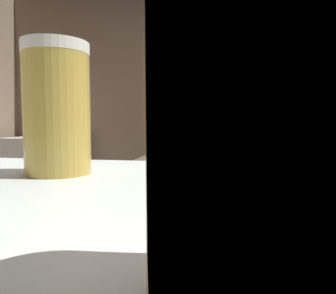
{
  "coord_description": "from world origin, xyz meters",
  "views": [
    {
      "loc": [
        -0.16,
        -1.27,
        1.13
      ],
      "look_at": [
        -0.25,
        -0.75,
        1.09
      ],
      "focal_mm": 34.22,
      "sensor_mm": 36.0,
      "label": 1
    }
  ],
  "objects_px": {
    "bottle_vinegar": "(278,110)",
    "mixing_bowl": "(231,155)",
    "chefs_knife": "(304,162)",
    "pint_glass_near": "(57,109)",
    "mini_fridge": "(43,184)",
    "bartender": "(261,153)",
    "bottle_soy": "(257,110)",
    "bottle_hot_sauce": "(231,108)",
    "bottle_olive_oil": "(265,109)",
    "pint_glass_far": "(253,78)"
  },
  "relations": [
    {
      "from": "mixing_bowl",
      "to": "chefs_knife",
      "type": "distance_m",
      "value": 0.41
    },
    {
      "from": "bartender",
      "to": "pint_glass_near",
      "type": "bearing_deg",
      "value": 160.36
    },
    {
      "from": "pint_glass_near",
      "to": "bottle_soy",
      "type": "distance_m",
      "value": 2.84
    },
    {
      "from": "pint_glass_far",
      "to": "bottle_hot_sauce",
      "type": "bearing_deg",
      "value": 88.96
    },
    {
      "from": "bottle_soy",
      "to": "bottle_olive_oil",
      "type": "height_order",
      "value": "bottle_olive_oil"
    },
    {
      "from": "bottle_hot_sauce",
      "to": "bottle_vinegar",
      "type": "height_order",
      "value": "bottle_hot_sauce"
    },
    {
      "from": "pint_glass_far",
      "to": "bottle_hot_sauce",
      "type": "distance_m",
      "value": 3.06
    },
    {
      "from": "pint_glass_far",
      "to": "bottle_vinegar",
      "type": "relative_size",
      "value": 0.88
    },
    {
      "from": "pint_glass_far",
      "to": "bottle_soy",
      "type": "relative_size",
      "value": 0.84
    },
    {
      "from": "chefs_knife",
      "to": "bottle_olive_oil",
      "type": "relative_size",
      "value": 1.2
    },
    {
      "from": "chefs_knife",
      "to": "bottle_vinegar",
      "type": "bearing_deg",
      "value": 76.57
    },
    {
      "from": "bartender",
      "to": "mixing_bowl",
      "type": "distance_m",
      "value": 0.53
    },
    {
      "from": "bottle_soy",
      "to": "mixing_bowl",
      "type": "bearing_deg",
      "value": -102.72
    },
    {
      "from": "mini_fridge",
      "to": "bottle_hot_sauce",
      "type": "bearing_deg",
      "value": 4.52
    },
    {
      "from": "mini_fridge",
      "to": "bottle_soy",
      "type": "distance_m",
      "value": 2.29
    },
    {
      "from": "mini_fridge",
      "to": "pint_glass_near",
      "type": "xyz_separation_m",
      "value": [
        1.66,
        -2.67,
        0.66
      ]
    },
    {
      "from": "bottle_olive_oil",
      "to": "bottle_vinegar",
      "type": "xyz_separation_m",
      "value": [
        0.11,
        -0.1,
        -0.01
      ]
    },
    {
      "from": "mini_fridge",
      "to": "bottle_hot_sauce",
      "type": "relative_size",
      "value": 4.58
    },
    {
      "from": "pint_glass_far",
      "to": "bottle_vinegar",
      "type": "bearing_deg",
      "value": 80.9
    },
    {
      "from": "mini_fridge",
      "to": "bottle_vinegar",
      "type": "xyz_separation_m",
      "value": [
        2.34,
        0.12,
        0.76
      ]
    },
    {
      "from": "mini_fridge",
      "to": "bartender",
      "type": "relative_size",
      "value": 0.57
    },
    {
      "from": "bottle_olive_oil",
      "to": "pint_glass_near",
      "type": "bearing_deg",
      "value": -101.31
    },
    {
      "from": "mini_fridge",
      "to": "bottle_soy",
      "type": "height_order",
      "value": "bottle_soy"
    },
    {
      "from": "bartender",
      "to": "bottle_soy",
      "type": "height_order",
      "value": "bartender"
    },
    {
      "from": "bartender",
      "to": "pint_glass_far",
      "type": "bearing_deg",
      "value": 171.25
    },
    {
      "from": "pint_glass_near",
      "to": "bottle_vinegar",
      "type": "distance_m",
      "value": 2.88
    },
    {
      "from": "bottle_soy",
      "to": "pint_glass_far",
      "type": "bearing_deg",
      "value": -95.58
    },
    {
      "from": "bartender",
      "to": "bottle_vinegar",
      "type": "bearing_deg",
      "value": -13.53
    },
    {
      "from": "mini_fridge",
      "to": "chefs_knife",
      "type": "bearing_deg",
      "value": -26.35
    },
    {
      "from": "pint_glass_far",
      "to": "bottle_vinegar",
      "type": "xyz_separation_m",
      "value": [
        0.49,
        3.03,
        0.11
      ]
    },
    {
      "from": "mixing_bowl",
      "to": "chefs_knife",
      "type": "xyz_separation_m",
      "value": [
        0.4,
        -0.1,
        -0.02
      ]
    },
    {
      "from": "bottle_hot_sauce",
      "to": "bartender",
      "type": "bearing_deg",
      "value": -86.63
    },
    {
      "from": "mixing_bowl",
      "to": "bottle_hot_sauce",
      "type": "relative_size",
      "value": 0.92
    },
    {
      "from": "chefs_knife",
      "to": "bottle_olive_oil",
      "type": "xyz_separation_m",
      "value": [
        -0.06,
        1.35,
        0.36
      ]
    },
    {
      "from": "chefs_knife",
      "to": "pint_glass_far",
      "type": "bearing_deg",
      "value": -114.91
    },
    {
      "from": "bottle_soy",
      "to": "bottle_vinegar",
      "type": "relative_size",
      "value": 1.04
    },
    {
      "from": "mixing_bowl",
      "to": "bartender",
      "type": "bearing_deg",
      "value": -76.76
    },
    {
      "from": "bottle_vinegar",
      "to": "bottle_olive_oil",
      "type": "bearing_deg",
      "value": 137.93
    },
    {
      "from": "chefs_knife",
      "to": "mixing_bowl",
      "type": "bearing_deg",
      "value": 154.41
    },
    {
      "from": "pint_glass_near",
      "to": "bottle_olive_oil",
      "type": "height_order",
      "value": "bottle_olive_oil"
    },
    {
      "from": "chefs_knife",
      "to": "pint_glass_near",
      "type": "xyz_separation_m",
      "value": [
        -0.63,
        -1.54,
        0.24
      ]
    },
    {
      "from": "mini_fridge",
      "to": "pint_glass_near",
      "type": "bearing_deg",
      "value": -58.23
    },
    {
      "from": "pint_glass_near",
      "to": "bottle_hot_sauce",
      "type": "distance_m",
      "value": 2.84
    },
    {
      "from": "bottle_soy",
      "to": "bottle_hot_sauce",
      "type": "bearing_deg",
      "value": 173.16
    },
    {
      "from": "bartender",
      "to": "mixing_bowl",
      "type": "height_order",
      "value": "bartender"
    },
    {
      "from": "bottle_hot_sauce",
      "to": "bottle_vinegar",
      "type": "distance_m",
      "value": 0.43
    },
    {
      "from": "bottle_vinegar",
      "to": "mixing_bowl",
      "type": "bearing_deg",
      "value": -111.29
    },
    {
      "from": "bartender",
      "to": "mixing_bowl",
      "type": "relative_size",
      "value": 8.71
    },
    {
      "from": "bottle_olive_oil",
      "to": "bottle_vinegar",
      "type": "distance_m",
      "value": 0.14
    },
    {
      "from": "bartender",
      "to": "bottle_soy",
      "type": "relative_size",
      "value": 9.74
    }
  ]
}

